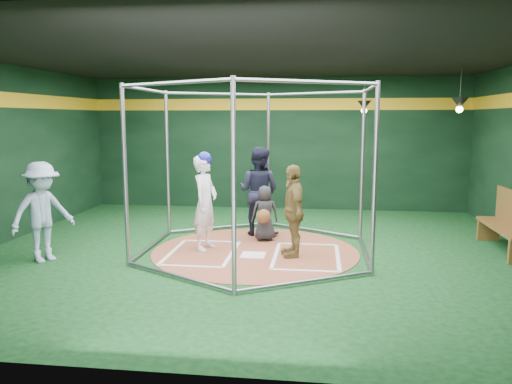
# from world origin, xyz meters

# --- Properties ---
(room_shell) EXTENTS (10.10, 9.10, 3.53)m
(room_shell) POSITION_xyz_m (0.00, 0.01, 1.75)
(room_shell) COLOR #0B3312
(room_shell) RESTS_ON ground
(clay_disc) EXTENTS (3.80, 3.80, 0.01)m
(clay_disc) POSITION_xyz_m (0.00, 0.00, 0.01)
(clay_disc) COLOR #985237
(clay_disc) RESTS_ON ground
(home_plate) EXTENTS (0.43, 0.43, 0.01)m
(home_plate) POSITION_xyz_m (0.00, -0.30, 0.02)
(home_plate) COLOR white
(home_plate) RESTS_ON clay_disc
(batter_box_left) EXTENTS (1.17, 1.77, 0.01)m
(batter_box_left) POSITION_xyz_m (-0.95, -0.25, 0.02)
(batter_box_left) COLOR white
(batter_box_left) RESTS_ON clay_disc
(batter_box_right) EXTENTS (1.17, 1.77, 0.01)m
(batter_box_right) POSITION_xyz_m (0.95, -0.25, 0.02)
(batter_box_right) COLOR white
(batter_box_right) RESTS_ON clay_disc
(batting_cage) EXTENTS (4.05, 4.67, 3.00)m
(batting_cage) POSITION_xyz_m (-0.00, -0.00, 1.50)
(batting_cage) COLOR gray
(batting_cage) RESTS_ON ground
(pendant_lamp_near) EXTENTS (0.34, 0.34, 0.90)m
(pendant_lamp_near) POSITION_xyz_m (2.20, 3.60, 2.74)
(pendant_lamp_near) COLOR black
(pendant_lamp_near) RESTS_ON room_shell
(pendant_lamp_far) EXTENTS (0.34, 0.34, 0.90)m
(pendant_lamp_far) POSITION_xyz_m (4.00, 2.00, 2.74)
(pendant_lamp_far) COLOR black
(pendant_lamp_far) RESTS_ON room_shell
(batter_figure) EXTENTS (0.55, 0.72, 1.83)m
(batter_figure) POSITION_xyz_m (-0.94, 0.03, 0.92)
(batter_figure) COLOR silver
(batter_figure) RESTS_ON clay_disc
(visitor_leopard) EXTENTS (0.63, 1.03, 1.63)m
(visitor_leopard) POSITION_xyz_m (0.70, -0.23, 0.83)
(visitor_leopard) COLOR #A38846
(visitor_leopard) RESTS_ON clay_disc
(catcher_figure) EXTENTS (0.62, 0.63, 1.11)m
(catcher_figure) POSITION_xyz_m (0.09, 0.82, 0.56)
(catcher_figure) COLOR black
(catcher_figure) RESTS_ON clay_disc
(umpire) EXTENTS (1.07, 0.95, 1.84)m
(umpire) POSITION_xyz_m (-0.10, 1.32, 0.93)
(umpire) COLOR black
(umpire) RESTS_ON clay_disc
(bystander_blue) EXTENTS (1.14, 1.28, 1.72)m
(bystander_blue) POSITION_xyz_m (-3.53, -1.05, 0.86)
(bystander_blue) COLOR #97ACC8
(bystander_blue) RESTS_ON ground
(dugout_bench) EXTENTS (0.44, 1.91, 1.11)m
(dugout_bench) POSITION_xyz_m (4.64, 0.59, 0.57)
(dugout_bench) COLOR brown
(dugout_bench) RESTS_ON ground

